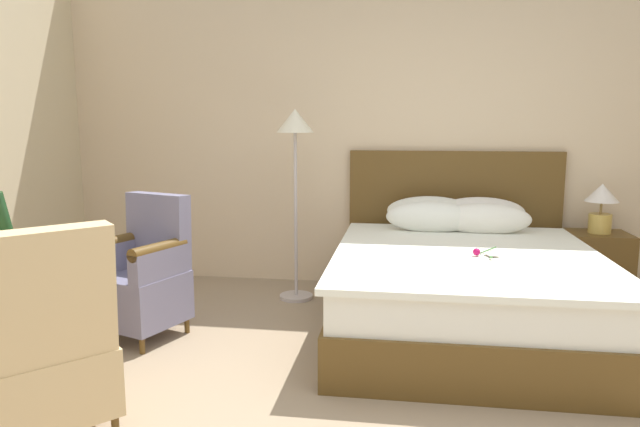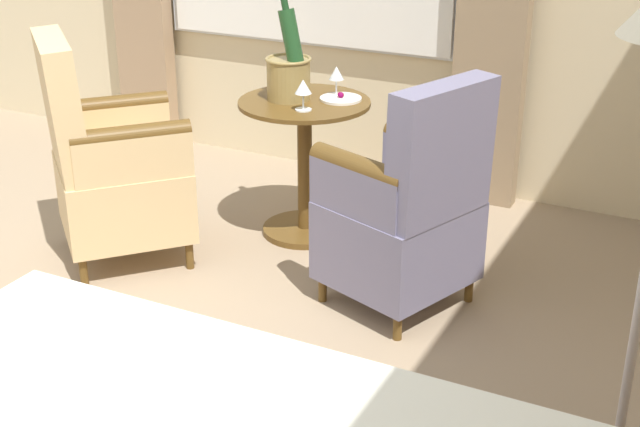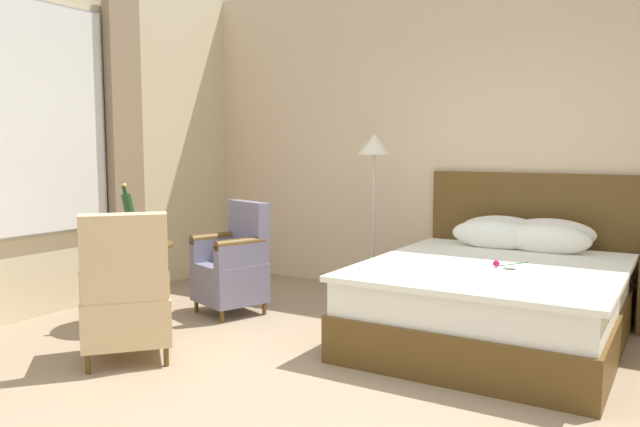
{
  "view_description": "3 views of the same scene",
  "coord_description": "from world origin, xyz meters",
  "px_view_note": "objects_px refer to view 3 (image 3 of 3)",
  "views": [
    {
      "loc": [
        -0.15,
        -2.45,
        1.46
      ],
      "look_at": [
        -0.72,
        1.38,
        0.85
      ],
      "focal_mm": 32.0,
      "sensor_mm": 36.0,
      "label": 1
    },
    {
      "loc": [
        1.16,
        2.28,
        1.83
      ],
      "look_at": [
        -0.88,
        1.26,
        0.84
      ],
      "focal_mm": 50.0,
      "sensor_mm": 36.0,
      "label": 2
    },
    {
      "loc": [
        1.5,
        -3.1,
        1.46
      ],
      "look_at": [
        -1.05,
        1.16,
        0.93
      ],
      "focal_mm": 35.0,
      "sensor_mm": 36.0,
      "label": 3
    }
  ],
  "objects_px": {
    "snack_plate": "(141,240)",
    "armchair_by_window": "(233,265)",
    "champagne_bucket": "(128,228)",
    "side_table_round": "(136,279)",
    "floor_lamp_brass": "(374,166)",
    "wine_glass_near_edge": "(132,229)",
    "armchair_facing_bed": "(126,298)",
    "wine_glass_near_bucket": "(152,232)",
    "bed": "(499,293)"
  },
  "relations": [
    {
      "from": "bed",
      "to": "wine_glass_near_bucket",
      "type": "bearing_deg",
      "value": -155.93
    },
    {
      "from": "bed",
      "to": "floor_lamp_brass",
      "type": "xyz_separation_m",
      "value": [
        -1.32,
        0.5,
        0.93
      ]
    },
    {
      "from": "wine_glass_near_edge",
      "to": "snack_plate",
      "type": "distance_m",
      "value": 0.12
    },
    {
      "from": "wine_glass_near_edge",
      "to": "armchair_facing_bed",
      "type": "height_order",
      "value": "armchair_facing_bed"
    },
    {
      "from": "bed",
      "to": "champagne_bucket",
      "type": "distance_m",
      "value": 2.96
    },
    {
      "from": "wine_glass_near_bucket",
      "to": "armchair_facing_bed",
      "type": "relative_size",
      "value": 0.14
    },
    {
      "from": "bed",
      "to": "armchair_by_window",
      "type": "distance_m",
      "value": 2.25
    },
    {
      "from": "bed",
      "to": "wine_glass_near_edge",
      "type": "relative_size",
      "value": 15.89
    },
    {
      "from": "bed",
      "to": "wine_glass_near_edge",
      "type": "xyz_separation_m",
      "value": [
        -2.79,
        -1.09,
        0.42
      ]
    },
    {
      "from": "armchair_facing_bed",
      "to": "snack_plate",
      "type": "bearing_deg",
      "value": 131.43
    },
    {
      "from": "wine_glass_near_bucket",
      "to": "armchair_by_window",
      "type": "relative_size",
      "value": 0.14
    },
    {
      "from": "wine_glass_near_bucket",
      "to": "wine_glass_near_edge",
      "type": "distance_m",
      "value": 0.27
    },
    {
      "from": "side_table_round",
      "to": "champagne_bucket",
      "type": "relative_size",
      "value": 1.33
    },
    {
      "from": "champagne_bucket",
      "to": "snack_plate",
      "type": "xyz_separation_m",
      "value": [
        -0.1,
        0.22,
        -0.13
      ]
    },
    {
      "from": "floor_lamp_brass",
      "to": "champagne_bucket",
      "type": "bearing_deg",
      "value": -127.01
    },
    {
      "from": "snack_plate",
      "to": "armchair_by_window",
      "type": "height_order",
      "value": "armchair_by_window"
    },
    {
      "from": "side_table_round",
      "to": "snack_plate",
      "type": "relative_size",
      "value": 3.44
    },
    {
      "from": "champagne_bucket",
      "to": "armchair_facing_bed",
      "type": "distance_m",
      "value": 0.92
    },
    {
      "from": "side_table_round",
      "to": "armchair_by_window",
      "type": "bearing_deg",
      "value": 56.74
    },
    {
      "from": "champagne_bucket",
      "to": "armchair_by_window",
      "type": "bearing_deg",
      "value": 59.79
    },
    {
      "from": "wine_glass_near_edge",
      "to": "armchair_by_window",
      "type": "bearing_deg",
      "value": 45.19
    },
    {
      "from": "bed",
      "to": "floor_lamp_brass",
      "type": "height_order",
      "value": "floor_lamp_brass"
    },
    {
      "from": "wine_glass_near_edge",
      "to": "armchair_facing_bed",
      "type": "xyz_separation_m",
      "value": [
        0.76,
        -0.76,
        -0.33
      ]
    },
    {
      "from": "champagne_bucket",
      "to": "wine_glass_near_edge",
      "type": "bearing_deg",
      "value": 130.62
    },
    {
      "from": "wine_glass_near_edge",
      "to": "armchair_by_window",
      "type": "xyz_separation_m",
      "value": [
        0.6,
        0.6,
        -0.35
      ]
    },
    {
      "from": "floor_lamp_brass",
      "to": "wine_glass_near_bucket",
      "type": "bearing_deg",
      "value": -126.52
    },
    {
      "from": "snack_plate",
      "to": "floor_lamp_brass",
      "type": "bearing_deg",
      "value": 47.28
    },
    {
      "from": "wine_glass_near_bucket",
      "to": "floor_lamp_brass",
      "type": "bearing_deg",
      "value": 53.48
    },
    {
      "from": "wine_glass_near_edge",
      "to": "armchair_facing_bed",
      "type": "distance_m",
      "value": 1.12
    },
    {
      "from": "side_table_round",
      "to": "wine_glass_near_edge",
      "type": "height_order",
      "value": "wine_glass_near_edge"
    },
    {
      "from": "snack_plate",
      "to": "bed",
      "type": "bearing_deg",
      "value": 20.88
    },
    {
      "from": "floor_lamp_brass",
      "to": "champagne_bucket",
      "type": "xyz_separation_m",
      "value": [
        -1.33,
        -1.76,
        -0.47
      ]
    },
    {
      "from": "champagne_bucket",
      "to": "armchair_facing_bed",
      "type": "bearing_deg",
      "value": -43.7
    },
    {
      "from": "wine_glass_near_bucket",
      "to": "snack_plate",
      "type": "xyz_separation_m",
      "value": [
        -0.22,
        0.08,
        -0.09
      ]
    },
    {
      "from": "wine_glass_near_bucket",
      "to": "armchair_by_window",
      "type": "height_order",
      "value": "armchair_by_window"
    },
    {
      "from": "wine_glass_near_bucket",
      "to": "armchair_facing_bed",
      "type": "xyz_separation_m",
      "value": [
        0.49,
        -0.72,
        -0.33
      ]
    },
    {
      "from": "side_table_round",
      "to": "armchair_by_window",
      "type": "relative_size",
      "value": 0.68
    },
    {
      "from": "floor_lamp_brass",
      "to": "armchair_facing_bed",
      "type": "distance_m",
      "value": 2.59
    },
    {
      "from": "armchair_facing_bed",
      "to": "bed",
      "type": "bearing_deg",
      "value": 42.28
    },
    {
      "from": "armchair_by_window",
      "to": "side_table_round",
      "type": "bearing_deg",
      "value": -123.26
    },
    {
      "from": "champagne_bucket",
      "to": "armchair_by_window",
      "type": "height_order",
      "value": "champagne_bucket"
    },
    {
      "from": "floor_lamp_brass",
      "to": "wine_glass_near_bucket",
      "type": "relative_size",
      "value": 11.2
    },
    {
      "from": "floor_lamp_brass",
      "to": "wine_glass_near_bucket",
      "type": "distance_m",
      "value": 2.08
    },
    {
      "from": "floor_lamp_brass",
      "to": "side_table_round",
      "type": "distance_m",
      "value": 2.33
    },
    {
      "from": "floor_lamp_brass",
      "to": "armchair_by_window",
      "type": "xyz_separation_m",
      "value": [
        -0.88,
        -0.99,
        -0.86
      ]
    },
    {
      "from": "bed",
      "to": "wine_glass_near_edge",
      "type": "distance_m",
      "value": 3.03
    },
    {
      "from": "champagne_bucket",
      "to": "armchair_facing_bed",
      "type": "xyz_separation_m",
      "value": [
        0.61,
        -0.58,
        -0.37
      ]
    },
    {
      "from": "champagne_bucket",
      "to": "side_table_round",
      "type": "bearing_deg",
      "value": 96.85
    },
    {
      "from": "champagne_bucket",
      "to": "floor_lamp_brass",
      "type": "bearing_deg",
      "value": 52.99
    },
    {
      "from": "bed",
      "to": "side_table_round",
      "type": "xyz_separation_m",
      "value": [
        -2.65,
        -1.19,
        0.04
      ]
    }
  ]
}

